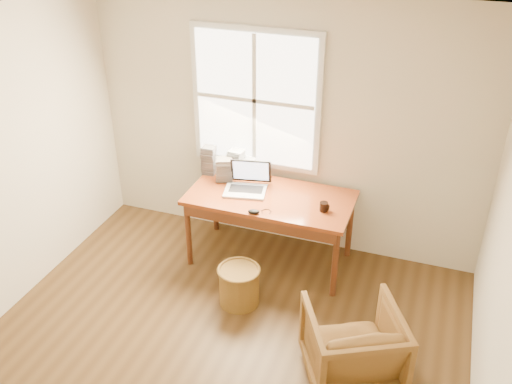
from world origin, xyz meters
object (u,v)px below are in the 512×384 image
wicker_stool (239,286)px  coffee_mug (324,207)px  desk (270,198)px  laptop (245,179)px  armchair (353,346)px  cd_stack_a (236,163)px

wicker_stool → coffee_mug: bearing=46.3°
desk → wicker_stool: 0.91m
laptop → armchair: bearing=-54.3°
wicker_stool → cd_stack_a: 1.30m
wicker_stool → desk: bearing=85.8°
desk → laptop: 0.31m
armchair → desk: bearing=-76.8°
armchair → wicker_stool: size_ratio=1.95×
cd_stack_a → desk: bearing=-31.0°
armchair → coffee_mug: coffee_mug is taller
desk → cd_stack_a: size_ratio=5.52×
desk → wicker_stool: size_ratio=4.37×
wicker_stool → coffee_mug: 1.07m
laptop → cd_stack_a: 0.36m
wicker_stool → laptop: laptop is taller
laptop → cd_stack_a: (-0.20, 0.30, -0.01)m
armchair → cd_stack_a: (-1.55, 1.54, 0.57)m
armchair → laptop: 1.93m
desk → armchair: (1.09, -1.27, -0.40)m
laptop → coffee_mug: 0.82m
laptop → wicker_stool: bearing=-85.5°
desk → cd_stack_a: cd_stack_a is taller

